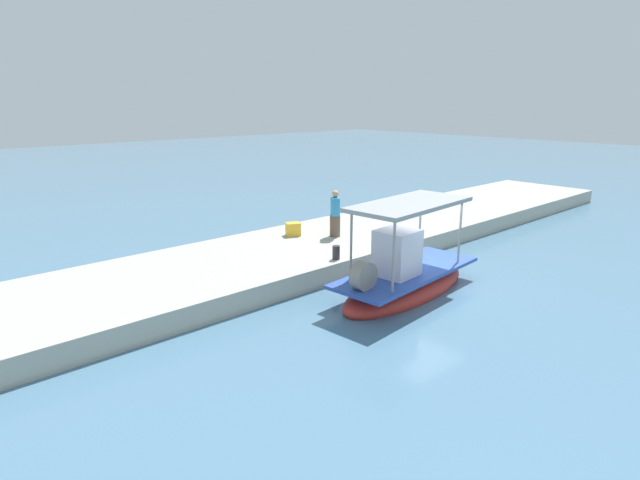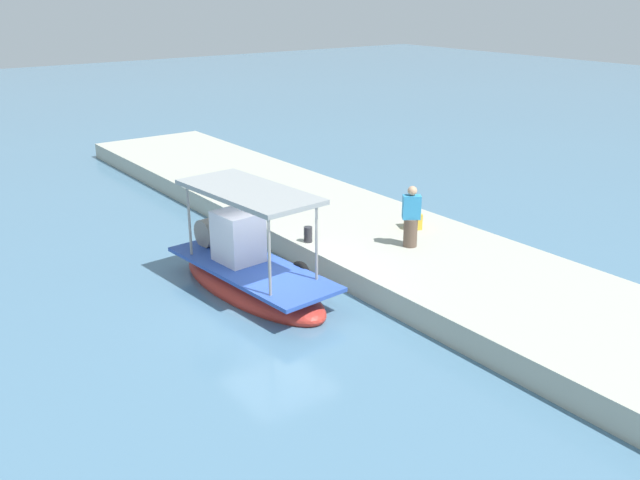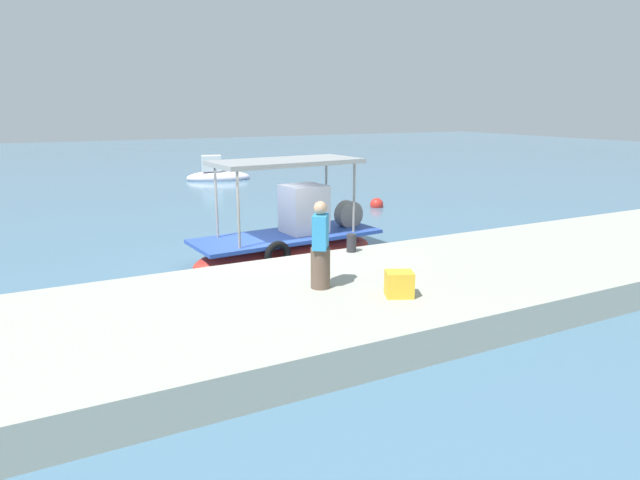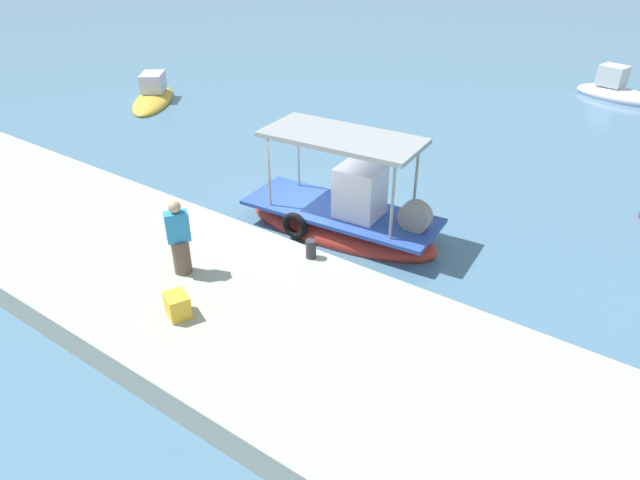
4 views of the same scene
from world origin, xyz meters
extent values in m
plane|color=teal|center=(0.00, 0.00, 0.00)|extent=(120.00, 120.00, 0.00)
cube|color=#ACAE9E|center=(0.00, -4.27, 0.33)|extent=(36.00, 5.13, 0.65)
ellipsoid|color=red|center=(0.83, 0.23, 0.12)|extent=(5.58, 2.32, 0.95)
cube|color=#2E4FAD|center=(0.83, 0.23, 0.65)|extent=(5.37, 2.30, 0.10)
cube|color=silver|center=(1.37, 0.27, 1.31)|extent=(1.18, 1.12, 1.43)
cylinder|color=gray|center=(2.51, 1.08, 1.61)|extent=(0.07, 0.07, 2.03)
cylinder|color=gray|center=(2.63, -0.34, 1.61)|extent=(0.07, 0.07, 2.03)
cylinder|color=gray|center=(-0.97, 0.79, 1.61)|extent=(0.07, 0.07, 2.03)
cylinder|color=gray|center=(-0.85, -0.63, 1.61)|extent=(0.07, 0.07, 2.03)
cube|color=#969B9C|center=(0.83, 0.23, 2.69)|extent=(4.12, 2.15, 0.12)
torus|color=black|center=(0.10, -0.81, 0.45)|extent=(0.75, 0.24, 0.74)
cylinder|color=gray|center=(2.89, 0.40, 1.05)|extent=(0.83, 0.42, 0.80)
cylinder|color=brown|center=(-0.42, -4.16, 1.05)|extent=(0.53, 0.53, 0.80)
cube|color=#2F90CC|center=(-0.42, -4.16, 1.79)|extent=(0.50, 0.55, 0.66)
sphere|color=tan|center=(-0.42, -4.16, 2.25)|extent=(0.26, 0.26, 0.26)
cylinder|color=#2D2D33|center=(1.53, -2.06, 0.88)|extent=(0.24, 0.24, 0.45)
cube|color=yellow|center=(0.66, -5.29, 0.89)|extent=(0.63, 0.58, 0.48)
camera|label=1|loc=(12.41, 9.21, 5.59)|focal=28.91mm
camera|label=2|loc=(-13.46, 8.55, 7.44)|focal=38.85mm
camera|label=3|loc=(-5.20, -13.34, 4.13)|focal=30.96mm
camera|label=4|loc=(8.08, -10.97, 7.66)|focal=32.05mm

